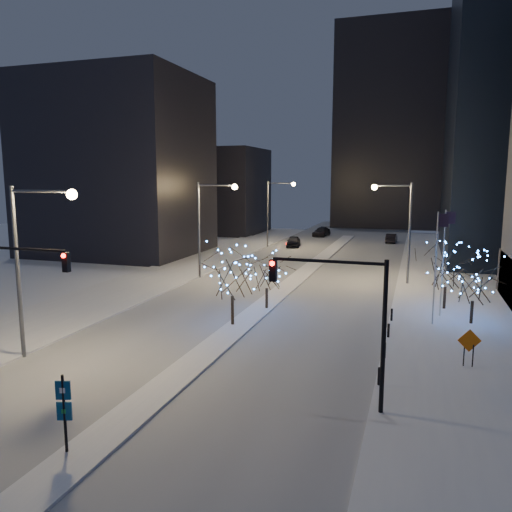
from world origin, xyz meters
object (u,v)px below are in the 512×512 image
at_px(construction_sign, 469,344).
at_px(street_lamp_east, 400,219).
at_px(holiday_tree_median_far, 267,271).
at_px(street_lamp_w_near, 31,249).
at_px(holiday_tree_median_near, 232,273).
at_px(car_near, 293,241).
at_px(wayfinding_sign, 64,406).
at_px(traffic_signal_east, 348,308).
at_px(car_far, 322,232).
at_px(holiday_tree_plaza_far, 446,267).
at_px(street_lamp_w_far, 274,205).
at_px(holiday_tree_plaza_near, 474,280).
at_px(street_lamp_w_mid, 208,217).
at_px(traffic_signal_west, 13,287).
at_px(car_mid, 391,238).

bearing_deg(construction_sign, street_lamp_east, 88.33).
relative_size(holiday_tree_median_far, construction_sign, 2.16).
distance_m(street_lamp_w_near, holiday_tree_median_near, 13.04).
relative_size(car_near, wayfinding_sign, 1.51).
distance_m(traffic_signal_east, car_far, 69.32).
relative_size(traffic_signal_east, holiday_tree_plaza_far, 1.34).
xyz_separation_m(car_far, holiday_tree_median_near, (4.27, -57.24, 3.09)).
distance_m(street_lamp_w_near, wayfinding_sign, 12.41).
bearing_deg(street_lamp_w_far, street_lamp_w_near, -90.00).
distance_m(traffic_signal_east, holiday_tree_plaza_far, 20.56).
distance_m(street_lamp_w_near, holiday_tree_plaza_near, 29.02).
distance_m(street_lamp_w_mid, street_lamp_east, 19.26).
xyz_separation_m(car_near, holiday_tree_median_far, (6.78, -36.85, 2.29)).
distance_m(traffic_signal_west, holiday_tree_median_far, 18.99).
height_order(traffic_signal_east, wayfinding_sign, traffic_signal_east).
bearing_deg(construction_sign, holiday_tree_plaza_near, 70.33).
distance_m(holiday_tree_median_far, holiday_tree_plaza_near, 15.16).
height_order(car_near, construction_sign, construction_sign).
height_order(street_lamp_east, holiday_tree_plaza_near, street_lamp_east).
relative_size(traffic_signal_east, holiday_tree_plaza_near, 1.40).
bearing_deg(holiday_tree_plaza_near, street_lamp_w_near, -148.47).
xyz_separation_m(street_lamp_w_near, holiday_tree_median_far, (9.44, 14.67, -3.39)).
bearing_deg(holiday_tree_plaza_near, street_lamp_w_mid, 158.04).
xyz_separation_m(street_lamp_w_near, traffic_signal_west, (0.50, -2.00, -1.74)).
distance_m(street_lamp_w_mid, holiday_tree_plaza_near, 26.71).
xyz_separation_m(car_far, wayfinding_sign, (4.17, -74.83, 1.18)).
bearing_deg(construction_sign, street_lamp_w_near, -179.12).
bearing_deg(holiday_tree_median_far, traffic_signal_west, -118.20).
bearing_deg(street_lamp_w_near, traffic_signal_east, -3.21).
bearing_deg(holiday_tree_plaza_near, traffic_signal_west, -144.65).
relative_size(street_lamp_w_mid, traffic_signal_east, 1.43).
distance_m(street_lamp_east, holiday_tree_median_near, 21.39).
xyz_separation_m(traffic_signal_west, holiday_tree_plaza_near, (24.09, 17.09, -1.45)).
xyz_separation_m(street_lamp_w_far, holiday_tree_median_near, (8.44, -40.41, -2.62)).
distance_m(car_mid, wayfinding_sign, 69.78).
height_order(street_lamp_w_near, holiday_tree_median_near, street_lamp_w_near).
distance_m(traffic_signal_west, traffic_signal_east, 17.41).
distance_m(traffic_signal_west, wayfinding_sign, 10.25).
bearing_deg(car_far, holiday_tree_plaza_far, -61.38).
distance_m(street_lamp_w_near, traffic_signal_east, 17.99).
bearing_deg(car_mid, holiday_tree_plaza_near, 101.59).
relative_size(street_lamp_w_mid, car_near, 2.07).
bearing_deg(holiday_tree_plaza_far, car_mid, 98.36).
relative_size(street_lamp_w_mid, car_far, 1.84).
xyz_separation_m(car_near, holiday_tree_plaza_near, (21.93, -36.44, 2.49)).
bearing_deg(wayfinding_sign, street_lamp_east, 56.58).
bearing_deg(holiday_tree_median_far, street_lamp_w_near, -122.75).
height_order(street_lamp_east, car_mid, street_lamp_east).
relative_size(traffic_signal_west, holiday_tree_median_far, 1.52).
distance_m(street_lamp_w_near, street_lamp_w_mid, 25.00).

